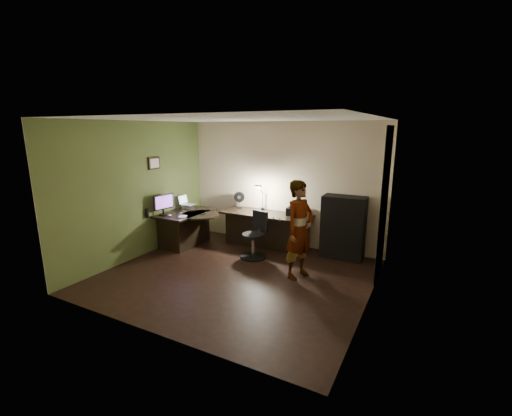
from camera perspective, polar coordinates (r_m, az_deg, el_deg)
The scene contains 27 objects.
floor at distance 6.21m, azimuth -3.36°, elevation -11.19°, with size 4.50×4.00×0.01m, color black.
ceiling at distance 5.66m, azimuth -3.74°, elevation 14.67°, with size 4.50×4.00×0.01m, color silver.
wall_back at distance 7.54m, azimuth 4.41°, elevation 3.93°, with size 4.50×0.01×2.70m, color beige.
wall_front at distance 4.26m, azimuth -17.71°, elevation -3.88°, with size 4.50×0.01×2.70m, color beige.
wall_left at distance 7.20m, azimuth -19.08°, elevation 2.81°, with size 0.01×4.00×2.70m, color beige.
wall_right at distance 5.03m, azimuth 19.02°, elevation -1.42°, with size 0.01×4.00×2.70m, color beige.
green_wall_overlay at distance 7.19m, azimuth -19.00°, elevation 2.80°, with size 0.00×4.00×2.70m, color #4C5D2A.
arched_doorway at distance 6.15m, azimuth 20.57°, elevation 0.55°, with size 0.01×0.90×2.60m, color black.
french_door at distance 4.59m, azimuth 17.40°, elevation -6.56°, with size 0.02×0.92×2.10m, color white.
framed_picture at distance 7.42m, azimuth -16.65°, elevation 7.17°, with size 0.04×0.30×0.25m, color black.
desk_left at distance 7.78m, azimuth -11.55°, elevation -3.37°, with size 0.81×1.31×0.76m, color black.
desk_right at distance 7.52m, azimuth 1.56°, elevation -3.66°, with size 2.02×0.71×0.76m, color black.
cabinet at distance 7.05m, azimuth 14.33°, elevation -3.11°, with size 0.84×0.42×1.26m, color black.
laptop_stand at distance 7.99m, azimuth -11.25°, elevation 0.25°, with size 0.22×0.18×0.09m, color silver.
laptop at distance 7.96m, azimuth -11.30°, elevation 1.27°, with size 0.30×0.28×0.21m, color silver.
monitor at distance 7.47m, azimuth -15.22°, elevation 0.07°, with size 0.10×0.49×0.32m, color black.
mouse at distance 7.37m, azimuth -14.17°, elevation -1.20°, with size 0.06×0.09×0.03m, color silver.
phone at distance 7.41m, azimuth -8.82°, elevation -0.98°, with size 0.06×0.12×0.01m, color black.
pen at distance 7.67m, azimuth -10.41°, elevation -0.56°, with size 0.01×0.14×0.01m, color black.
speaker at distance 7.35m, azimuth -17.71°, elevation -0.84°, with size 0.07×0.07×0.19m, color black.
notepad at distance 7.26m, azimuth -12.12°, elevation -1.40°, with size 0.15×0.21×0.01m, color silver.
desk_fan at distance 7.87m, azimuth -2.76°, elevation 1.38°, with size 0.24×0.13×0.38m, color black.
headphones at distance 6.80m, azimuth 3.44°, elevation -1.77°, with size 0.18×0.07×0.08m, color #1D5887.
printer at distance 7.27m, azimuth 6.88°, elevation -0.47°, with size 0.41×0.32×0.18m, color black.
desk_lamp at distance 7.60m, azimuth 1.12°, elevation 1.97°, with size 0.15×0.29×0.64m, color black.
office_chair at distance 6.85m, azimuth -0.48°, elevation -4.57°, with size 0.52×0.52×0.94m, color black.
person at distance 5.92m, azimuth 7.24°, elevation -3.60°, with size 0.61×0.41×1.71m, color #D8A88C.
Camera 1 is at (2.95, -4.83, 2.55)m, focal length 24.00 mm.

